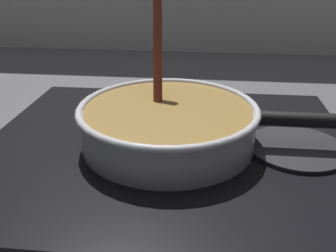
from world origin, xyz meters
name	(u,v)px	position (x,y,z in m)	size (l,w,h in m)	color
ground	(165,219)	(0.00, 0.00, -0.02)	(2.40, 1.60, 0.04)	#4C4C51
hob_plate	(168,147)	(-0.01, 0.14, 0.01)	(0.56, 0.48, 0.01)	black
burner_ring	(168,141)	(-0.01, 0.14, 0.02)	(0.19, 0.19, 0.01)	#592D0C
spare_burner	(296,148)	(0.18, 0.14, 0.01)	(0.14, 0.14, 0.01)	#262628
cooking_pan	(170,122)	(-0.01, 0.14, 0.05)	(0.44, 0.28, 0.29)	silver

